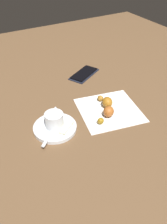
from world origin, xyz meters
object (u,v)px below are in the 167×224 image
espresso_cup (54,120)px  teaspoon (55,127)px  saucer (55,128)px  sugar_packet (67,127)px  cell_phone (84,74)px  croissant (107,107)px  napkin (109,110)px

espresso_cup → teaspoon: size_ratio=0.72×
saucer → sugar_packet: bearing=-42.2°
saucer → cell_phone: bearing=45.6°
croissant → napkin: bearing=20.9°
teaspoon → sugar_packet: size_ratio=1.68×
teaspoon → croissant: 0.19m
saucer → napkin: size_ratio=0.67×
napkin → cell_phone: bearing=79.8°
saucer → teaspoon: size_ratio=1.25×
teaspoon → napkin: (0.20, 0.00, -0.01)m
teaspoon → croissant: bearing=-1.2°
espresso_cup → sugar_packet: bearing=-45.7°
teaspoon → espresso_cup: bearing=78.7°
saucer → napkin: 0.20m
sugar_packet → croissant: size_ratio=0.50×
espresso_cup → teaspoon: bearing=-101.3°
espresso_cup → sugar_packet: (0.03, -0.03, -0.02)m
teaspoon → saucer: bearing=86.5°
espresso_cup → teaspoon: 0.02m
teaspoon → cell_phone: (0.24, 0.26, -0.01)m
espresso_cup → croissant: espresso_cup is taller
croissant → cell_phone: croissant is taller
saucer → sugar_packet: size_ratio=2.09×
saucer → croissant: size_ratio=1.04×
espresso_cup → cell_phone: bearing=45.5°
espresso_cup → sugar_packet: size_ratio=1.20×
saucer → napkin: saucer is taller
espresso_cup → sugar_packet: espresso_cup is taller
saucer → espresso_cup: 0.03m
saucer → croissant: (0.19, -0.01, 0.01)m
napkin → espresso_cup: bearing=178.0°
croissant → saucer: bearing=177.0°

